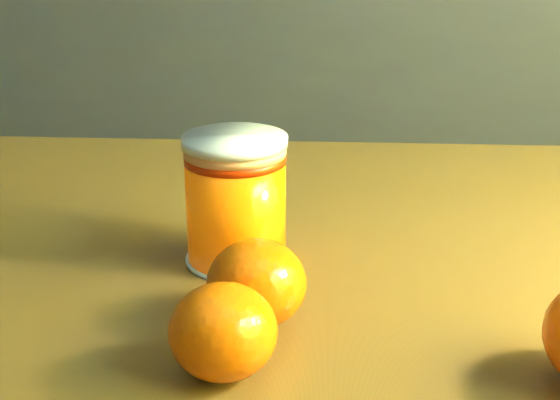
# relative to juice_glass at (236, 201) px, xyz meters

# --- Properties ---
(kitchen_counter) EXTENTS (3.15, 0.60, 0.90)m
(kitchen_counter) POSITION_rel_juice_glass_xyz_m (-0.65, 1.33, -0.36)
(kitchen_counter) COLOR #444448
(kitchen_counter) RESTS_ON ground
(juice_glass) EXTENTS (0.07, 0.07, 0.09)m
(juice_glass) POSITION_rel_juice_glass_xyz_m (0.00, 0.00, 0.00)
(juice_glass) COLOR #FF6505
(juice_glass) RESTS_ON table
(orange_front) EXTENTS (0.08, 0.08, 0.05)m
(orange_front) POSITION_rel_juice_glass_xyz_m (0.04, -0.08, -0.02)
(orange_front) COLOR #DE5604
(orange_front) RESTS_ON table
(orange_extra) EXTENTS (0.06, 0.06, 0.05)m
(orange_extra) POSITION_rel_juice_glass_xyz_m (0.04, -0.14, -0.02)
(orange_extra) COLOR #DE5604
(orange_extra) RESTS_ON table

